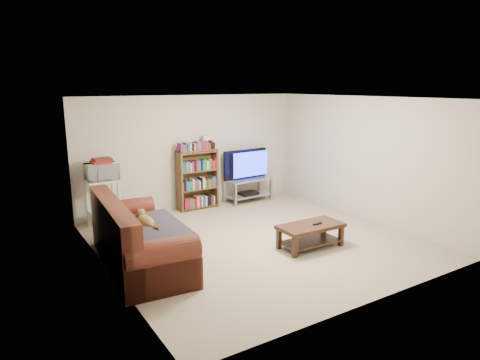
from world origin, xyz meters
TOP-DOWN VIEW (x-y plane):
  - floor at (0.00, 0.00)m, footprint 5.00×5.00m
  - ceiling at (0.00, 0.00)m, footprint 5.00×5.00m
  - wall_back at (0.00, 2.50)m, footprint 5.00×0.00m
  - wall_front at (0.00, -2.50)m, footprint 5.00×0.00m
  - wall_left at (-2.50, 0.00)m, footprint 0.00×5.00m
  - wall_right at (2.50, 0.00)m, footprint 0.00×5.00m
  - sofa at (-2.10, 0.10)m, footprint 1.20×2.42m
  - blanket at (-1.93, -0.07)m, footprint 0.91×1.18m
  - cat at (-1.91, 0.14)m, footprint 0.31×0.66m
  - coffee_table at (0.56, -0.71)m, footprint 1.09×0.56m
  - remote at (0.66, -0.76)m, footprint 0.18×0.07m
  - tv_stand at (1.24, 2.19)m, footprint 1.09×0.55m
  - television at (1.24, 2.19)m, footprint 1.15×0.23m
  - dvd_player at (1.24, 2.19)m, footprint 0.44×0.32m
  - bookshelf at (0.02, 2.30)m, footprint 0.89×0.30m
  - shelf_clutter at (0.11, 2.32)m, footprint 0.65×0.21m
  - microwave_stand at (-2.02, 2.10)m, footprint 0.58×0.43m
  - microwave at (-2.02, 2.10)m, footprint 0.57×0.40m
  - game_boxes at (-2.02, 2.10)m, footprint 0.34×0.30m

SIDE VIEW (x-z plane):
  - floor at x=0.00m, z-range 0.00..0.00m
  - dvd_player at x=1.24m, z-range 0.16..0.22m
  - coffee_table at x=0.56m, z-range 0.08..0.47m
  - sofa at x=-2.10m, z-range -0.15..0.85m
  - tv_stand at x=1.24m, z-range 0.09..0.62m
  - remote at x=0.66m, z-range 0.39..0.41m
  - blanket at x=-1.93m, z-range 0.48..0.67m
  - microwave_stand at x=-2.02m, z-range 0.13..1.03m
  - cat at x=-1.91m, z-range 0.54..0.73m
  - bookshelf at x=0.02m, z-range 0.02..1.30m
  - television at x=1.24m, z-range 0.53..1.19m
  - microwave at x=-2.02m, z-range 0.91..1.22m
  - wall_back at x=0.00m, z-range -1.30..3.70m
  - wall_front at x=0.00m, z-range -1.30..3.70m
  - wall_left at x=-2.50m, z-range -1.30..3.70m
  - wall_right at x=2.50m, z-range -1.30..3.70m
  - game_boxes at x=-2.02m, z-range 1.22..1.27m
  - shelf_clutter at x=0.11m, z-range 1.25..1.53m
  - ceiling at x=0.00m, z-range 2.40..2.40m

